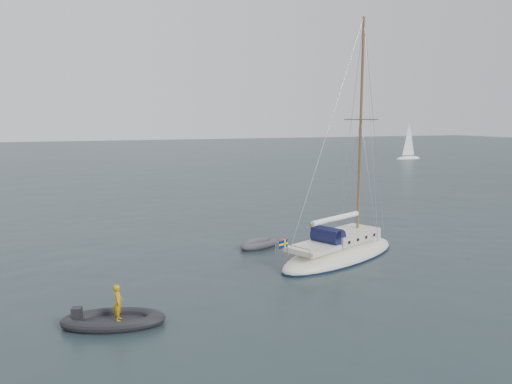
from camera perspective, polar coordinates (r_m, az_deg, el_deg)
name	(u,v)px	position (r m, az deg, el deg)	size (l,w,h in m)	color
ground	(303,251)	(28.61, 5.39, -6.78)	(300.00, 300.00, 0.00)	black
sailboat	(341,240)	(27.23, 9.65, -5.45)	(9.38, 2.81, 13.36)	white
dinghy	(259,244)	(29.45, 0.38, -5.93)	(2.89, 1.30, 0.41)	#46464B
rib	(113,319)	(19.48, -16.03, -13.77)	(3.78, 1.72, 1.55)	black
distant_yacht_b	(409,141)	(96.41, 17.06, 5.56)	(5.74, 3.06, 7.60)	white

